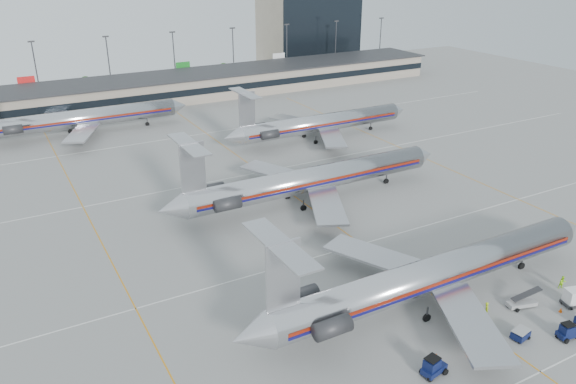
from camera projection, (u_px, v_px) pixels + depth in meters
ground at (411, 280)px, 66.11m from camera, size 260.00×260.00×0.00m
apron_markings at (361, 244)px, 74.14m from camera, size 160.00×0.15×0.02m
terminal at (160, 89)px, 143.56m from camera, size 162.00×17.00×6.25m
light_mast_row at (142, 59)px, 152.68m from camera, size 163.60×0.40×15.28m
distant_building at (308, 24)px, 191.58m from camera, size 30.00×20.00×25.00m
jet_foreground at (429, 275)px, 60.24m from camera, size 47.59×28.02×12.46m
jet_second_row at (307, 180)px, 85.26m from camera, size 48.01×28.27×12.57m
jet_third_row at (318, 123)px, 114.05m from camera, size 42.96×26.43×11.75m
jet_back_row at (80, 118)px, 116.78m from camera, size 44.70×27.50×12.22m
tug_left at (433, 367)px, 50.92m from camera, size 2.67×1.70×2.01m
tug_center at (568, 332)px, 55.75m from camera, size 2.41×1.48×1.84m
cart_inner at (521, 334)px, 55.84m from camera, size 2.04×1.59×1.04m
uld_container at (573, 297)px, 61.00m from camera, size 2.19×1.98×1.95m
belt_loader at (522, 302)px, 60.92m from camera, size 3.95×1.95×2.02m
ramp_worker_near at (486, 310)px, 59.01m from camera, size 0.76×0.80×1.85m
ramp_worker_far at (563, 282)px, 64.14m from camera, size 0.92×0.82×1.57m
cone_right at (561, 310)px, 60.10m from camera, size 0.45×0.45×0.53m
cone_left at (436, 356)px, 53.29m from camera, size 0.43×0.43×0.55m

